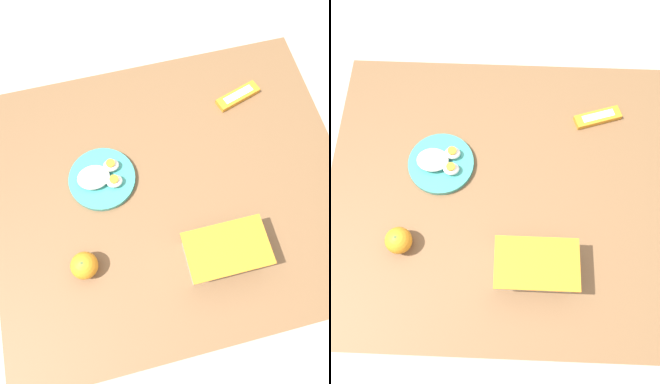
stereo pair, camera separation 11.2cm
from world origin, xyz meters
The scene contains 6 objects.
ground_plane centered at (0.00, 0.00, 0.00)m, with size 10.00×10.00×0.00m, color #B2A899.
table centered at (0.00, 0.00, 0.65)m, with size 1.09×0.95×0.76m.
food_container centered at (-0.09, 0.24, 0.80)m, with size 0.22×0.14×0.10m.
orange_fruit centered at (0.29, 0.18, 0.80)m, with size 0.08×0.08×0.08m.
rice_plate centered at (0.20, -0.08, 0.78)m, with size 0.21×0.21×0.05m.
candy_bar centered at (-0.30, -0.27, 0.77)m, with size 0.16×0.09×0.02m.
Camera 2 is at (0.01, 0.41, 1.83)m, focal length 35.00 mm.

